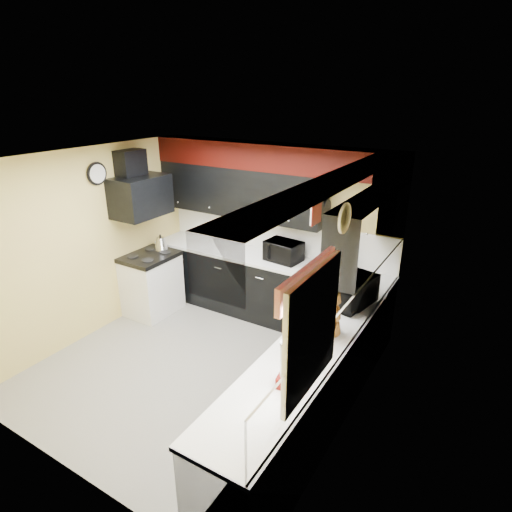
{
  "coord_description": "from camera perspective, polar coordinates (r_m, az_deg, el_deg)",
  "views": [
    {
      "loc": [
        2.82,
        -3.38,
        3.18
      ],
      "look_at": [
        0.27,
        0.82,
        1.24
      ],
      "focal_mm": 30.0,
      "sensor_mm": 36.0,
      "label": 1
    }
  ],
  "objects": [
    {
      "name": "valance",
      "position": [
        2.97,
        6.9,
        -3.03
      ],
      "size": [
        0.04,
        0.88,
        0.2
      ],
      "primitive_type": "cube",
      "color": "red",
      "rests_on": "wall_right"
    },
    {
      "name": "hood",
      "position": [
        6.17,
        -15.12,
        7.71
      ],
      "size": [
        0.5,
        0.78,
        0.55
      ],
      "primitive_type": "cube",
      "color": "black",
      "rests_on": "wall_left"
    },
    {
      "name": "cooktop",
      "position": [
        6.39,
        -14.04,
        -0.09
      ],
      "size": [
        0.62,
        0.77,
        0.06
      ],
      "primitive_type": "cube",
      "color": "black",
      "rests_on": "stove"
    },
    {
      "name": "kettle",
      "position": [
        6.53,
        -12.58,
        1.66
      ],
      "size": [
        0.22,
        0.22,
        0.18
      ],
      "primitive_type": null,
      "rotation": [
        0.0,
        0.0,
        0.06
      ],
      "color": "#A6A5AA",
      "rests_on": "cooktop"
    },
    {
      "name": "ground",
      "position": [
        5.42,
        -7.19,
        -14.51
      ],
      "size": [
        3.6,
        3.6,
        0.0
      ],
      "primitive_type": "plane",
      "color": "gray",
      "rests_on": "ground"
    },
    {
      "name": "upper_back",
      "position": [
        6.16,
        -2.28,
        8.6
      ],
      "size": [
        2.6,
        0.35,
        0.7
      ],
      "primitive_type": "cube",
      "color": "black",
      "rests_on": "wall_back"
    },
    {
      "name": "wall_left",
      "position": [
        6.03,
        -21.35,
        1.39
      ],
      "size": [
        0.06,
        3.6,
        2.5
      ],
      "primitive_type": "cube",
      "color": "#E0C666",
      "rests_on": "ground"
    },
    {
      "name": "hood_duct",
      "position": [
        6.18,
        -16.36,
        11.6
      ],
      "size": [
        0.24,
        0.4,
        0.4
      ],
      "primitive_type": "cube",
      "color": "black",
      "rests_on": "wall_left"
    },
    {
      "name": "cab_back",
      "position": [
        6.26,
        1.11,
        -4.3
      ],
      "size": [
        3.6,
        0.6,
        0.9
      ],
      "primitive_type": "cube",
      "color": "black",
      "rests_on": "ground"
    },
    {
      "name": "upper_right",
      "position": [
        4.65,
        14.98,
        3.56
      ],
      "size": [
        0.35,
        1.8,
        0.7
      ],
      "primitive_type": "cube",
      "color": "black",
      "rests_on": "wall_right"
    },
    {
      "name": "counter_back",
      "position": [
        6.07,
        1.14,
        -0.3
      ],
      "size": [
        3.62,
        0.64,
        0.04
      ],
      "primitive_type": "cube",
      "color": "white",
      "rests_on": "cab_back"
    },
    {
      "name": "ceiling",
      "position": [
        4.45,
        -8.7,
        12.55
      ],
      "size": [
        3.6,
        3.6,
        0.06
      ],
      "primitive_type": "cube",
      "color": "white",
      "rests_on": "wall_back"
    },
    {
      "name": "deco_plate",
      "position": [
        3.33,
        11.73,
        4.94
      ],
      "size": [
        0.03,
        0.24,
        0.24
      ],
      "primitive_type": null,
      "color": "white",
      "rests_on": "wall_right"
    },
    {
      "name": "clock",
      "position": [
        5.94,
        -20.45,
        10.25
      ],
      "size": [
        0.03,
        0.3,
        0.3
      ],
      "primitive_type": null,
      "color": "black",
      "rests_on": "wall_left"
    },
    {
      "name": "toaster_oven",
      "position": [
        5.9,
        3.64,
        0.66
      ],
      "size": [
        0.52,
        0.45,
        0.28
      ],
      "primitive_type": "imported",
      "rotation": [
        0.0,
        0.0,
        -0.12
      ],
      "color": "black",
      "rests_on": "counter_back"
    },
    {
      "name": "utensil_crock",
      "position": [
        5.7,
        9.93,
        -1.11
      ],
      "size": [
        0.15,
        0.15,
        0.15
      ],
      "primitive_type": "cylinder",
      "rotation": [
        0.0,
        0.0,
        0.06
      ],
      "color": "silver",
      "rests_on": "counter_back"
    },
    {
      "name": "pan_top",
      "position": [
        5.44,
        9.06,
        8.79
      ],
      "size": [
        0.03,
        0.22,
        0.4
      ],
      "primitive_type": null,
      "color": "black",
      "rests_on": "upper_back"
    },
    {
      "name": "counter_right",
      "position": [
        4.04,
        6.86,
        -12.63
      ],
      "size": [
        0.64,
        3.02,
        0.04
      ],
      "primitive_type": "cube",
      "color": "white",
      "rests_on": "cab_right"
    },
    {
      "name": "pan_mid",
      "position": [
        5.39,
        8.37,
        5.95
      ],
      "size": [
        0.03,
        0.28,
        0.46
      ],
      "primitive_type": null,
      "color": "black",
      "rests_on": "upper_back"
    },
    {
      "name": "splash_back",
      "position": [
        6.21,
        2.5,
        2.86
      ],
      "size": [
        3.6,
        0.02,
        0.5
      ],
      "primitive_type": "cube",
      "color": "white",
      "rests_on": "counter_back"
    },
    {
      "name": "knife_block",
      "position": [
        5.65,
        11.2,
        -0.92
      ],
      "size": [
        0.11,
        0.16,
        0.24
      ],
      "primitive_type": "cube",
      "rotation": [
        0.0,
        0.0,
        0.04
      ],
      "color": "black",
      "rests_on": "counter_back"
    },
    {
      "name": "wall_right",
      "position": [
        4.02,
        12.8,
        -7.7
      ],
      "size": [
        0.06,
        3.6,
        2.5
      ],
      "primitive_type": "cube",
      "color": "#E0C666",
      "rests_on": "ground"
    },
    {
      "name": "baskets",
      "position": [
        4.17,
        9.3,
        -7.36
      ],
      "size": [
        0.27,
        0.27,
        0.5
      ],
      "primitive_type": null,
      "color": "brown",
      "rests_on": "upper_right"
    },
    {
      "name": "soffit_back",
      "position": [
        5.8,
        1.85,
        13.08
      ],
      "size": [
        3.6,
        0.36,
        0.35
      ],
      "primitive_type": "cube",
      "color": "black",
      "rests_on": "wall_back"
    },
    {
      "name": "dispenser_b",
      "position": [
        3.48,
        4.17,
        -14.42
      ],
      "size": [
        0.16,
        0.16,
        0.39
      ],
      "primitive_type": null,
      "rotation": [
        0.0,
        0.0,
        0.15
      ],
      "color": "#5C0C19",
      "rests_on": "counter_right"
    },
    {
      "name": "window",
      "position": [
        3.14,
        7.49,
        -9.9
      ],
      "size": [
        0.03,
        0.86,
        0.96
      ],
      "primitive_type": null,
      "color": "white",
      "rests_on": "wall_right"
    },
    {
      "name": "soffit_right",
      "position": [
        3.52,
        10.48,
        7.17
      ],
      "size": [
        0.36,
        3.24,
        0.35
      ],
      "primitive_type": "cube",
      "color": "black",
      "rests_on": "wall_right"
    },
    {
      "name": "stove",
      "position": [
        6.57,
        -13.68,
        -3.82
      ],
      "size": [
        0.6,
        0.75,
        0.86
      ],
      "primitive_type": "cube",
      "color": "white",
      "rests_on": "ground"
    },
    {
      "name": "pan_low",
      "position": [
        5.63,
        9.41,
        6.25
      ],
      "size": [
        0.03,
        0.24,
        0.42
      ],
      "primitive_type": null,
      "color": "black",
      "rests_on": "upper_back"
    },
    {
      "name": "dispenser_a",
      "position": [
        3.74,
        6.07,
        -11.95
      ],
      "size": [
        0.14,
        0.14,
        0.36
      ],
      "primitive_type": null,
      "rotation": [
        0.0,
        0.0,
        0.05
      ],
      "color": "#570A15",
      "rests_on": "counter_right"
    },
    {
      "name": "splash_right",
      "position": [
        4.05,
        12.6,
        -8.41
      ],
      "size": [
        0.02,
        3.6,
        0.5
      ],
      "primitive_type": "cube",
      "color": "white",
      "rests_on": "counter_right"
    },
    {
      "name": "cut_board",
      "position": [
        5.26,
        7.98,
        6.17
      ],
      "size": [
        0.03,
        0.26,
        0.35
      ],
      "primitive_type": "cube",
      "color": "white",
      "rests_on": "upper_back"
    },
    {
      "name": "wall_back",
      "position": [
        6.2,
        2.56,
        3.41
      ],
      "size": [
        3.6,
        0.06,
        2.5
      ],
      "primitive_type": "cube",
      "color": "#E0C666",
      "rests_on": "ground"
    },
    {
      "name": "cab_right",
      "position": [
        4.32,
        6.57,
        -17.8
      ],
      "size": [
        0.6,
        3.0,
        0.9
      ],
      "primitive_type": "cube",
      "color": "black",
      "rests_on": "ground"
    },
    {
      "name": "microwave",
      "position": [
        4.82,
        12.51,
        -4.54
      ],
      "size": [
        0.5,
        0.65,
        0.32
      ],
      "primitive_type": "imported",
      "rotation": [
        0.0,
        0.0,
        1.38
      ],
      "color": "black",
      "rests_on": "counter_right"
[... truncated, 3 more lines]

